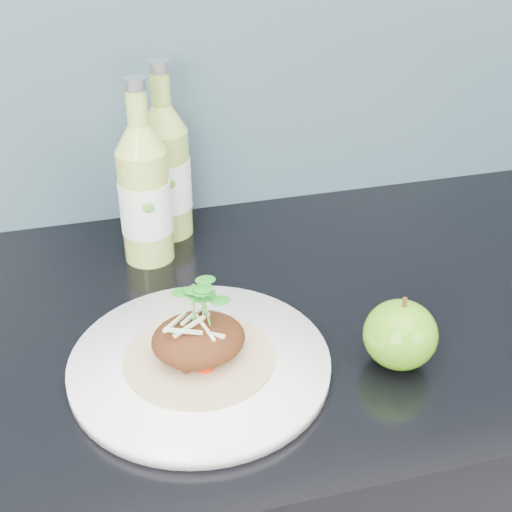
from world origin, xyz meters
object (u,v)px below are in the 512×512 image
object	(u,v)px
cider_bottle_right	(166,172)
cider_bottle_left	(145,194)
dinner_plate	(200,364)
green_apple	(400,335)

from	to	relation	value
cider_bottle_right	cider_bottle_left	bearing A→B (deg)	-140.28
dinner_plate	green_apple	size ratio (longest dim) A/B	3.20
green_apple	cider_bottle_right	size ratio (longest dim) A/B	0.38
green_apple	cider_bottle_left	xyz separation A→B (m)	(-0.24, 0.30, 0.06)
green_apple	cider_bottle_right	world-z (taller)	cider_bottle_right
cider_bottle_left	cider_bottle_right	xyz separation A→B (m)	(0.04, 0.06, 0.00)
dinner_plate	cider_bottle_right	world-z (taller)	cider_bottle_right
green_apple	cider_bottle_right	bearing A→B (deg)	118.98
green_apple	cider_bottle_left	size ratio (longest dim) A/B	0.38
cider_bottle_left	cider_bottle_right	world-z (taller)	same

